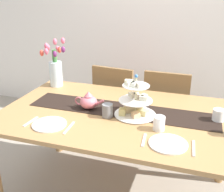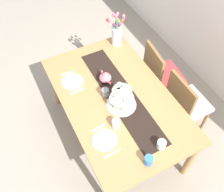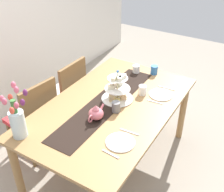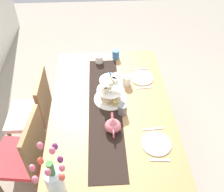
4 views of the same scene
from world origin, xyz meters
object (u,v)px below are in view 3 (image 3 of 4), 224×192
Objects in this scene: tiered_cake_stand at (117,91)px; teapot at (96,113)px; knife_left at (129,132)px; mug_grey at (116,107)px; dinner_plate_right at (161,95)px; chair_left at (35,116)px; dinner_plate_left at (120,142)px; fork_left at (111,154)px; chair_right at (67,93)px; mug_white_text at (143,90)px; dining_table at (111,113)px; mug_orange at (154,70)px; cream_jug at (136,69)px; fork_right at (155,102)px; tulip_vase at (17,119)px; knife_right at (167,88)px.

teapot is at bearing -179.69° from tiered_cake_stand.
knife_left is 1.79× the size of mug_grey.
dinner_plate_right is at bearing -26.97° from teapot.
dinner_plate_left is (-0.14, -1.08, 0.26)m from chair_left.
knife_left is (0.29, 0.00, 0.00)m from fork_left.
knife_left is (-0.51, -1.08, 0.26)m from chair_right.
mug_white_text is at bearing 12.73° from dinner_plate_left.
dining_table is 0.78m from mug_orange.
teapot is 0.93m from cream_jug.
mug_orange is at bearing 13.16° from knife_left.
fork_right is 1.58× the size of mug_grey.
tiered_cake_stand reaches higher than mug_grey.
tulip_vase is at bearing 155.15° from tiered_cake_stand.
mug_grey is 0.38m from mug_white_text.
mug_orange is at bearing -40.07° from chair_left.
mug_orange is (1.01, -0.85, 0.31)m from chair_left.
cream_jug is at bearing -57.56° from chair_right.
tiered_cake_stand is at bearing -64.21° from chair_left.
mug_orange is (0.64, -0.09, -0.05)m from tiered_cake_stand.
cream_jug is 0.60m from fork_right.
fork_right is at bearing -52.23° from dining_table.
cream_jug is (0.57, 0.09, -0.05)m from tiered_cake_stand.
fork_right is (0.14, -0.33, -0.09)m from tiered_cake_stand.
dining_table is 7.31× the size of teapot.
mug_grey reaches higher than mug_orange.
knife_left is at bearing 180.00° from knife_right.
mug_grey is (0.19, 0.23, 0.05)m from knife_left.
mug_orange is at bearing 24.97° from fork_right.
dinner_plate_left is 2.42× the size of mug_white_text.
tiered_cake_stand is 0.27m from mug_white_text.
knife_left is 0.50m from fork_right.
tulip_vase is at bearing 144.13° from mug_grey.
fork_right is at bearing 180.00° from dinner_plate_right.
tulip_vase is (-0.48, -0.36, 0.42)m from chair_left.
knife_right is (-0.14, -0.42, -0.04)m from cream_jug.
cream_jug is 0.37× the size of dinner_plate_right.
fork_left is at bearing -104.87° from chair_left.
chair_left is 2.04× the size of tulip_vase.
mug_white_text is at bearing -58.49° from chair_left.
teapot is 2.51× the size of mug_orange.
dinner_plate_right reaches higher than knife_right.
fork_right is at bearing -67.17° from tiered_cake_stand.
cream_jug is at bearing 7.65° from dining_table.
dinner_plate_left reaches higher than fork_right.
fork_left is at bearing -161.14° from cream_jug.
dinner_plate_left is 0.73m from mug_white_text.
chair_left is 6.07× the size of fork_left.
knife_left is at bearing -115.17° from chair_right.
mug_orange is (1.00, -0.09, -0.01)m from teapot.
chair_left is 1.35m from mug_orange.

